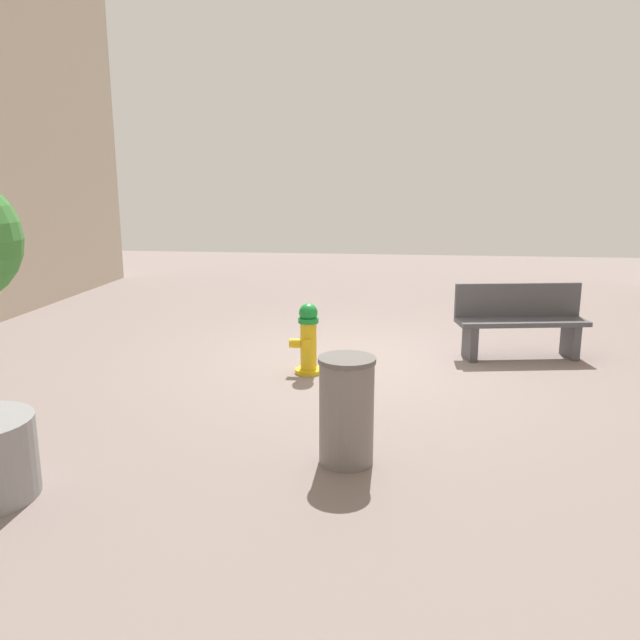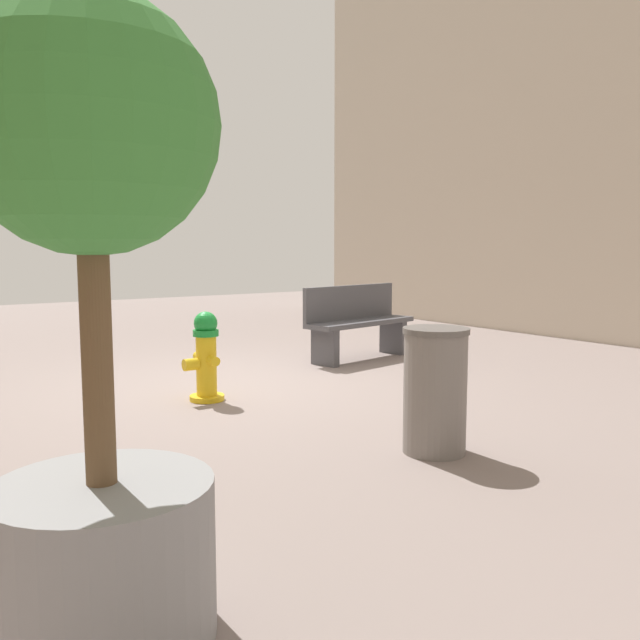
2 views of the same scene
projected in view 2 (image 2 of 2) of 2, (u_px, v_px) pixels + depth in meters
The scene contains 5 objects.
ground_plane at pixel (235, 383), 7.02m from camera, with size 23.40×23.40×0.00m, color gray.
fire_hydrant at pixel (206, 356), 6.21m from camera, with size 0.39×0.41×0.85m.
bench_near at pixel (357, 321), 8.53m from camera, with size 1.70×0.72×0.95m.
planter_tree at pixel (94, 283), 2.32m from camera, with size 0.91×0.91×2.33m.
trash_bin at pixel (435, 390), 4.63m from camera, with size 0.47×0.47×0.89m.
Camera 2 is at (3.21, 6.18, 1.46)m, focal length 37.01 mm.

